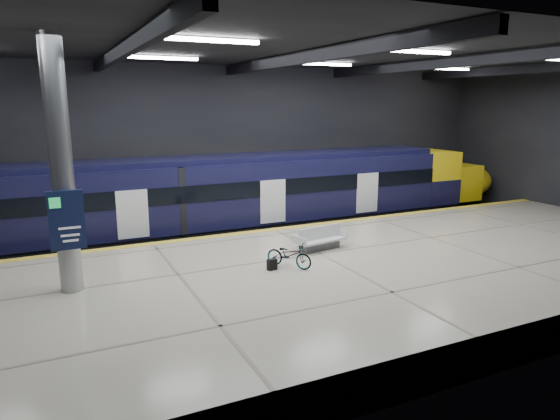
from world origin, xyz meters
TOP-DOWN VIEW (x-y plane):
  - ground at (0.00, 0.00)m, footprint 30.00×30.00m
  - room_shell at (-0.00, 0.00)m, footprint 30.10×16.10m
  - platform at (0.00, -2.50)m, footprint 30.00×11.00m
  - safety_strip at (0.00, 2.75)m, footprint 30.00×0.40m
  - rails at (0.00, 5.50)m, footprint 30.00×1.52m
  - train at (-0.68, 5.50)m, footprint 29.40×2.84m
  - bench at (0.26, -0.52)m, footprint 2.02×1.08m
  - bicycle at (-1.62, -1.84)m, footprint 1.37×1.57m
  - pannier_bag at (-2.22, -1.84)m, footprint 0.32×0.21m
  - info_column at (-8.00, -1.03)m, footprint 0.90×0.78m

SIDE VIEW (x-z plane):
  - ground at x=0.00m, z-range 0.00..0.00m
  - rails at x=0.00m, z-range 0.00..0.16m
  - platform at x=0.00m, z-range 0.00..1.10m
  - safety_strip at x=0.00m, z-range 1.10..1.11m
  - pannier_bag at x=-2.22m, z-range 1.10..1.45m
  - bench at x=0.26m, z-range 0.97..1.82m
  - bicycle at x=-1.62m, z-range 1.10..1.92m
  - train at x=-0.68m, z-range 0.16..3.95m
  - info_column at x=-8.00m, z-range 1.01..7.91m
  - room_shell at x=0.00m, z-range 1.69..9.74m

